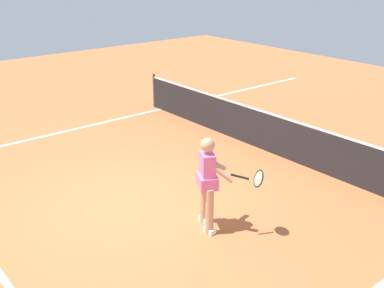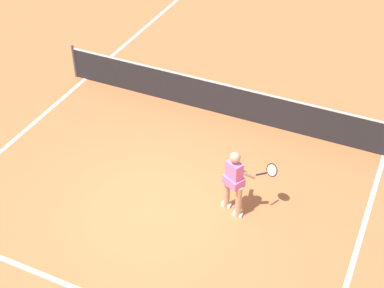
{
  "view_description": "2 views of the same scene",
  "coord_description": "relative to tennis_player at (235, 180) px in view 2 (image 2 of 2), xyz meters",
  "views": [
    {
      "loc": [
        6.52,
        -3.76,
        4.07
      ],
      "look_at": [
        0.56,
        1.12,
        1.02
      ],
      "focal_mm": 43.92,
      "sensor_mm": 36.0,
      "label": 1
    },
    {
      "loc": [
        4.25,
        -7.27,
        8.25
      ],
      "look_at": [
        0.43,
        1.07,
        1.08
      ],
      "focal_mm": 51.99,
      "sensor_mm": 36.0,
      "label": 2
    }
  ],
  "objects": [
    {
      "name": "ground_plane",
      "position": [
        -1.58,
        -0.63,
        -0.85
      ],
      "size": [
        28.3,
        28.3,
        0.0
      ],
      "primitive_type": "plane",
      "color": "#C66638"
    },
    {
      "name": "sideline_right_marking",
      "position": [
        2.57,
        -0.63,
        -0.84
      ],
      "size": [
        0.1,
        19.77,
        0.01
      ],
      "primitive_type": "cube",
      "color": "white",
      "rests_on": "ground"
    },
    {
      "name": "court_net",
      "position": [
        -1.58,
        3.17,
        -0.38
      ],
      "size": [
        8.98,
        0.08,
        1.0
      ],
      "color": "#4C4C51",
      "rests_on": "ground"
    },
    {
      "name": "tennis_player",
      "position": [
        0.0,
        0.0,
        0.0
      ],
      "size": [
        1.04,
        0.82,
        1.55
      ],
      "color": "tan",
      "rests_on": "ground"
    }
  ]
}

